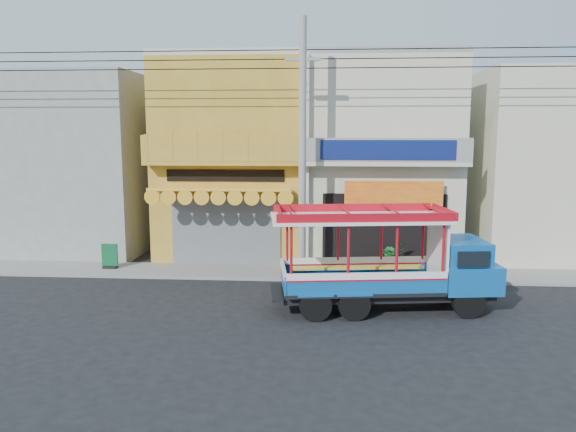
{
  "coord_description": "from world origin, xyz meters",
  "views": [
    {
      "loc": [
        -0.12,
        -16.02,
        5.19
      ],
      "look_at": [
        -1.44,
        2.5,
        2.4
      ],
      "focal_mm": 35.0,
      "sensor_mm": 36.0,
      "label": 1
    }
  ],
  "objects_px": {
    "potted_plant_c": "(455,257)",
    "potted_plant_a": "(393,256)",
    "utility_pole": "(307,136)",
    "songthaew_truck": "(401,261)",
    "potted_plant_b": "(390,259)",
    "green_sign": "(110,258)"
  },
  "relations": [
    {
      "from": "potted_plant_c",
      "to": "potted_plant_a",
      "type": "bearing_deg",
      "value": -54.25
    },
    {
      "from": "potted_plant_c",
      "to": "utility_pole",
      "type": "bearing_deg",
      "value": -43.91
    },
    {
      "from": "utility_pole",
      "to": "potted_plant_c",
      "type": "distance_m",
      "value": 7.17
    },
    {
      "from": "songthaew_truck",
      "to": "potted_plant_b",
      "type": "distance_m",
      "value": 4.3
    },
    {
      "from": "songthaew_truck",
      "to": "potted_plant_a",
      "type": "relative_size",
      "value": 6.27
    },
    {
      "from": "potted_plant_b",
      "to": "potted_plant_c",
      "type": "bearing_deg",
      "value": -131.48
    },
    {
      "from": "songthaew_truck",
      "to": "potted_plant_b",
      "type": "bearing_deg",
      "value": 87.93
    },
    {
      "from": "utility_pole",
      "to": "potted_plant_a",
      "type": "bearing_deg",
      "value": 20.94
    },
    {
      "from": "songthaew_truck",
      "to": "potted_plant_a",
      "type": "distance_m",
      "value": 4.48
    },
    {
      "from": "green_sign",
      "to": "potted_plant_a",
      "type": "xyz_separation_m",
      "value": [
        10.55,
        0.53,
        0.14
      ]
    },
    {
      "from": "potted_plant_b",
      "to": "potted_plant_c",
      "type": "distance_m",
      "value": 2.44
    },
    {
      "from": "potted_plant_a",
      "to": "potted_plant_c",
      "type": "xyz_separation_m",
      "value": [
        2.3,
        0.14,
        -0.06
      ]
    },
    {
      "from": "songthaew_truck",
      "to": "potted_plant_b",
      "type": "relative_size",
      "value": 7.64
    },
    {
      "from": "potted_plant_a",
      "to": "utility_pole",
      "type": "bearing_deg",
      "value": -177.07
    },
    {
      "from": "potted_plant_b",
      "to": "potted_plant_c",
      "type": "relative_size",
      "value": 0.93
    },
    {
      "from": "green_sign",
      "to": "potted_plant_b",
      "type": "distance_m",
      "value": 10.44
    },
    {
      "from": "utility_pole",
      "to": "potted_plant_b",
      "type": "height_order",
      "value": "utility_pole"
    },
    {
      "from": "utility_pole",
      "to": "potted_plant_b",
      "type": "relative_size",
      "value": 31.96
    },
    {
      "from": "songthaew_truck",
      "to": "green_sign",
      "type": "relative_size",
      "value": 7.21
    },
    {
      "from": "utility_pole",
      "to": "potted_plant_b",
      "type": "distance_m",
      "value": 5.51
    },
    {
      "from": "utility_pole",
      "to": "potted_plant_a",
      "type": "height_order",
      "value": "utility_pole"
    },
    {
      "from": "green_sign",
      "to": "potted_plant_a",
      "type": "bearing_deg",
      "value": 2.9
    }
  ]
}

